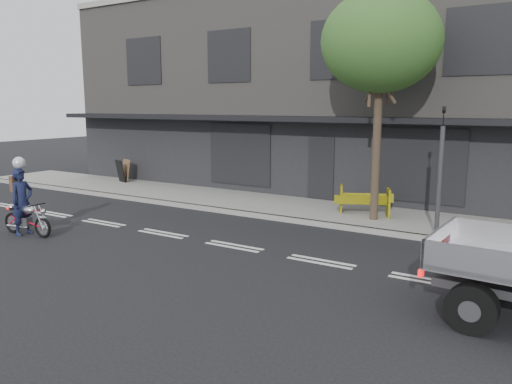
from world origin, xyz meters
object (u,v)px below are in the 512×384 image
object	(u,v)px
motorcycle	(27,218)
rider	(22,202)
sandwich_board	(120,171)
traffic_light_pole	(440,178)
street_tree	(381,42)
construction_barrier	(361,201)

from	to	relation	value
motorcycle	rider	xyz separation A→B (m)	(-0.15, -0.00, 0.45)
motorcycle	sandwich_board	world-z (taller)	sandwich_board
traffic_light_pole	rider	distance (m)	11.24
street_tree	motorcycle	distance (m)	11.01
street_tree	construction_barrier	world-z (taller)	street_tree
rider	sandwich_board	size ratio (longest dim) A/B	1.86
street_tree	traffic_light_pole	world-z (taller)	street_tree
street_tree	construction_barrier	bearing A→B (deg)	153.16
street_tree	construction_barrier	size ratio (longest dim) A/B	4.10
construction_barrier	sandwich_board	world-z (taller)	sandwich_board
street_tree	sandwich_board	distance (m)	12.88
street_tree	rider	bearing A→B (deg)	-141.28
construction_barrier	sandwich_board	xyz separation A→B (m)	(-11.47, 0.91, 0.03)
rider	sandwich_board	bearing A→B (deg)	24.23
street_tree	construction_barrier	distance (m)	4.70
construction_barrier	street_tree	bearing A→B (deg)	-26.84
sandwich_board	street_tree	bearing A→B (deg)	13.89
motorcycle	construction_barrier	distance (m)	9.69
traffic_light_pole	construction_barrier	bearing A→B (deg)	156.21
traffic_light_pole	construction_barrier	distance (m)	2.91
street_tree	traffic_light_pole	bearing A→B (deg)	-23.03
traffic_light_pole	motorcycle	xyz separation A→B (m)	(-9.67, -5.42, -1.18)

